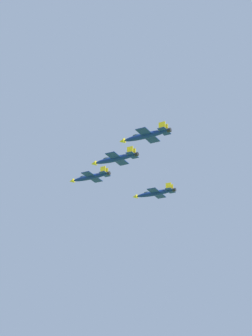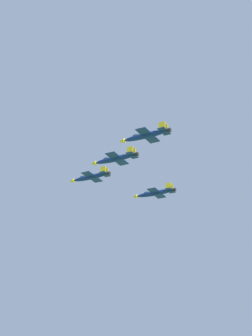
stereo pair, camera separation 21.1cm
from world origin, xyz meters
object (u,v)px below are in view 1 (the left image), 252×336
jet_lead (90,177)px  jet_right_wingman (155,193)px  jet_left_wingman (115,159)px  jet_left_outer (146,135)px

jet_lead → jet_right_wingman: jet_lead is taller
jet_lead → jet_left_wingman: (-15.34, -18.09, -2.96)m
jet_lead → jet_left_wingman: bearing=140.4°
jet_lead → jet_left_outer: 47.77m
jet_lead → jet_left_outer: (-30.68, -36.19, -5.60)m
jet_left_wingman → jet_right_wingman: jet_left_wingman is taller
jet_lead → jet_right_wingman: bearing=-138.9°
jet_left_wingman → jet_left_outer: jet_left_wingman is taller
jet_lead → jet_left_wingman: 23.90m
jet_right_wingman → jet_left_outer: 49.53m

